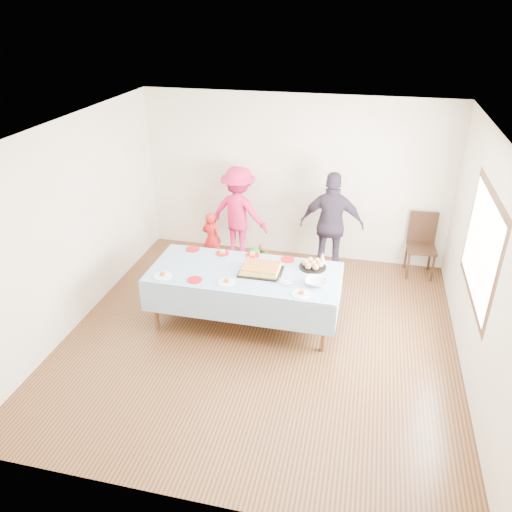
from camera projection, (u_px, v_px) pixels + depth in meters
The scene contains 22 objects.
ground at pixel (261, 336), 6.58m from camera, with size 5.00×5.00×0.00m, color #402612.
room_walls at pixel (266, 212), 5.75m from camera, with size 5.04×5.04×2.72m.
party_table at pixel (245, 275), 6.57m from camera, with size 2.50×1.10×0.78m.
birthday_cake at pixel (261, 269), 6.50m from camera, with size 0.56×0.43×0.10m.
rolls_tray at pixel (313, 265), 6.61m from camera, with size 0.36×0.36×0.11m.
punch_bowl at pixel (316, 282), 6.23m from camera, with size 0.28×0.28×0.07m, color silver.
party_hat at pixel (322, 258), 6.71m from camera, with size 0.10×0.10×0.17m, color white.
fork_pile at pixel (284, 282), 6.23m from camera, with size 0.24×0.18×0.07m, color white, non-canonical shape.
plate_red_far_a at pixel (193, 249), 7.10m from camera, with size 0.20×0.20×0.01m, color #B60D14.
plate_red_far_b at pixel (222, 253), 6.99m from camera, with size 0.19×0.19×0.01m, color #B60D14.
plate_red_far_c at pixel (252, 255), 6.93m from camera, with size 0.19×0.19×0.01m, color #B60D14.
plate_red_far_d at pixel (288, 259), 6.83m from camera, with size 0.19×0.19×0.01m, color #B60D14.
plate_red_near at pixel (195, 280), 6.33m from camera, with size 0.19×0.19×0.01m, color #B60D14.
plate_white_left at pixel (163, 276), 6.43m from camera, with size 0.23×0.23×0.01m, color white.
plate_white_mid at pixel (226, 282), 6.28m from camera, with size 0.22×0.22×0.01m, color white.
plate_white_right at pixel (301, 294), 6.03m from camera, with size 0.23×0.23×0.01m, color white.
dining_chair at pixel (422, 241), 7.87m from camera, with size 0.46×0.46×1.01m.
toddler_left at pixel (212, 239), 8.13m from camera, with size 0.34×0.22×0.93m, color red.
toddler_mid at pixel (255, 272), 7.34m from camera, with size 0.38×0.24×0.77m, color #236A24.
toddler_right at pixel (262, 266), 7.48m from camera, with size 0.38×0.29×0.77m, color tan.
adult_left at pixel (239, 213), 8.29m from camera, with size 1.02×0.59×1.58m, color #DA1B54.
adult_right at pixel (332, 225), 7.73m from camera, with size 0.99×0.41×1.68m, color #342A3A.
Camera 1 is at (1.15, -5.22, 3.98)m, focal length 35.00 mm.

